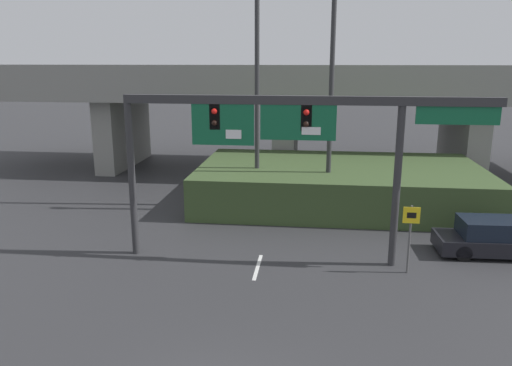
# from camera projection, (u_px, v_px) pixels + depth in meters

# --- Properties ---
(lane_markings) EXTENTS (0.14, 42.20, 0.01)m
(lane_markings) POSITION_uv_depth(u_px,v_px,m) (268.00, 232.00, 22.80)
(lane_markings) COLOR silver
(lane_markings) RESTS_ON ground
(signal_gantry) EXTENTS (13.79, 0.44, 6.40)m
(signal_gantry) POSITION_uv_depth(u_px,v_px,m) (287.00, 131.00, 18.40)
(signal_gantry) COLOR #2D2D30
(signal_gantry) RESTS_ON ground
(speed_limit_sign) EXTENTS (0.60, 0.11, 2.59)m
(speed_limit_sign) POSITION_uv_depth(u_px,v_px,m) (410.00, 230.00, 18.04)
(speed_limit_sign) COLOR #4C4C4C
(speed_limit_sign) RESTS_ON ground
(highway_light_pole_near) EXTENTS (0.70, 0.36, 12.96)m
(highway_light_pole_near) POSITION_uv_depth(u_px,v_px,m) (332.00, 77.00, 24.25)
(highway_light_pole_near) COLOR #2D2D30
(highway_light_pole_near) RESTS_ON ground
(highway_light_pole_far) EXTENTS (0.70, 0.36, 14.16)m
(highway_light_pole_far) POSITION_uv_depth(u_px,v_px,m) (257.00, 64.00, 25.09)
(highway_light_pole_far) COLOR #2D2D30
(highway_light_pole_far) RESTS_ON ground
(overpass_bridge) EXTENTS (42.36, 9.53, 7.36)m
(overpass_bridge) POSITION_uv_depth(u_px,v_px,m) (287.00, 98.00, 34.66)
(overpass_bridge) COLOR gray
(overpass_bridge) RESTS_ON ground
(grass_embankment) EXTENTS (15.10, 8.77, 2.09)m
(grass_embankment) POSITION_uv_depth(u_px,v_px,m) (339.00, 184.00, 27.27)
(grass_embankment) COLOR #384C28
(grass_embankment) RESTS_ON ground
(parked_sedan_near_right) EXTENTS (4.51, 1.95, 1.49)m
(parked_sedan_near_right) POSITION_uv_depth(u_px,v_px,m) (492.00, 238.00, 20.04)
(parked_sedan_near_right) COLOR black
(parked_sedan_near_right) RESTS_ON ground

